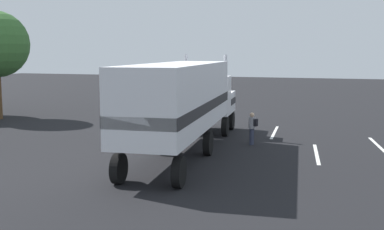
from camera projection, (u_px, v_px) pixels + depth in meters
The scene contains 6 objects.
ground_plane at pixel (211, 133), 27.04m from camera, with size 120.00×120.00×0.00m, color black.
lane_stripe_near at pixel (275, 132), 27.15m from camera, with size 4.40×0.16×0.01m, color silver.
lane_stripe_mid at pixel (317, 154), 21.41m from camera, with size 4.40×0.16×0.01m, color silver.
lane_stripe_far at pixel (378, 146), 23.29m from camera, with size 4.40×0.16×0.01m, color silver.
semi_truck at pixel (185, 99), 21.22m from camera, with size 14.34×4.06×4.50m.
person_bystander at pixel (252, 127), 23.47m from camera, with size 0.34×0.47×1.63m.
Camera 1 is at (-25.67, -7.28, 4.65)m, focal length 43.78 mm.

